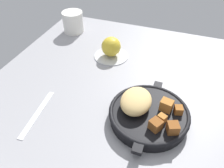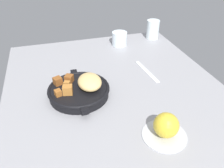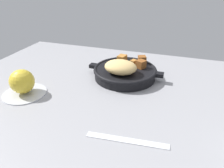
{
  "view_description": "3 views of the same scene",
  "coord_description": "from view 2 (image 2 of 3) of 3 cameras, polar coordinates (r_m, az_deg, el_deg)",
  "views": [
    {
      "loc": [
        -43.44,
        -17.97,
        47.67
      ],
      "look_at": [
        1.94,
        -1.5,
        5.87
      ],
      "focal_mm": 36.34,
      "sensor_mm": 36.0,
      "label": 1
    },
    {
      "loc": [
        61.79,
        -20.04,
        48.11
      ],
      "look_at": [
        0.1,
        -2.15,
        4.29
      ],
      "focal_mm": 36.09,
      "sensor_mm": 36.0,
      "label": 2
    },
    {
      "loc": [
        -18.25,
        49.0,
        32.19
      ],
      "look_at": [
        -2.39,
        1.0,
        4.78
      ],
      "focal_mm": 33.39,
      "sensor_mm": 36.0,
      "label": 3
    }
  ],
  "objects": [
    {
      "name": "saucer_plate",
      "position": [
        0.67,
        13.11,
        -12.47
      ],
      "size": [
        12.76,
        12.76,
        0.6
      ],
      "primitive_type": "cylinder",
      "color": "#B7BABF",
      "rests_on": "ground_plane"
    },
    {
      "name": "cast_iron_skillet",
      "position": [
        0.79,
        -8.08,
        -1.33
      ],
      "size": [
        25.74,
        21.47,
        7.54
      ],
      "color": "black",
      "rests_on": "ground_plane"
    },
    {
      "name": "water_glass_tall",
      "position": [
        1.25,
        10.28,
        13.47
      ],
      "size": [
        6.66,
        6.66,
        9.64
      ],
      "primitive_type": "cylinder",
      "color": "silver",
      "rests_on": "ground_plane"
    },
    {
      "name": "butter_knife",
      "position": [
        0.94,
        8.83,
        3.25
      ],
      "size": [
        18.01,
        3.25,
        0.36
      ],
      "primitive_type": "cube",
      "rotation": [
        0.0,
        0.0,
        0.09
      ],
      "color": "silver",
      "rests_on": "ground_plane"
    },
    {
      "name": "ground_plane",
      "position": [
        0.82,
        1.43,
        -2.91
      ],
      "size": [
        101.66,
        79.77,
        2.4
      ],
      "primitive_type": "cube",
      "color": "gray"
    },
    {
      "name": "water_glass_short",
      "position": [
        1.15,
        1.91,
        11.39
      ],
      "size": [
        7.5,
        7.5,
        6.78
      ],
      "primitive_type": "cylinder",
      "color": "silver",
      "rests_on": "ground_plane"
    },
    {
      "name": "red_apple",
      "position": [
        0.64,
        13.55,
        -10.11
      ],
      "size": [
        7.1,
        7.1,
        7.1
      ],
      "primitive_type": "sphere",
      "color": "gold",
      "rests_on": "saucer_plate"
    }
  ]
}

